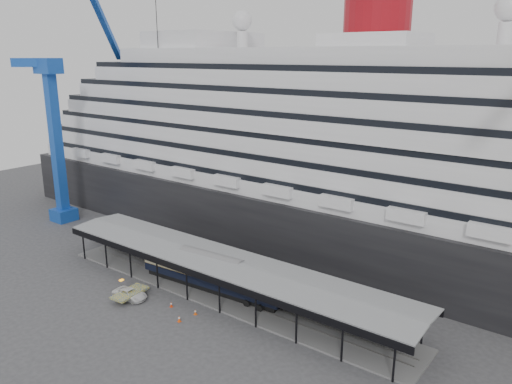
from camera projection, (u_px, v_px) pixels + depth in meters
ground at (198, 309)px, 64.68m from camera, size 200.00×200.00×0.00m
cruise_ship at (326, 137)px, 84.34m from camera, size 130.00×30.00×43.90m
platform_canopy at (223, 279)px, 67.89m from camera, size 56.00×9.18×5.30m
crane_blue at (59, 120)px, 93.78m from camera, size 22.63×19.19×47.60m
port_truck at (130, 294)px, 67.16m from camera, size 5.20×2.81×1.39m
pullman_carriage at (211, 272)px, 69.05m from camera, size 22.97×4.57×22.40m
traffic_cone_left at (171, 304)px, 65.03m from camera, size 0.47×0.47×0.75m
traffic_cone_mid at (179, 319)px, 61.42m from camera, size 0.51×0.51×0.84m
traffic_cone_right at (195, 312)px, 63.12m from camera, size 0.42×0.42×0.74m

